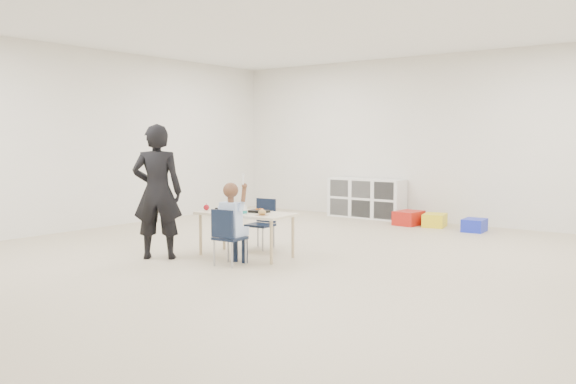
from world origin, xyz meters
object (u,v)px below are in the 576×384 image
Objects in this scene: child at (230,221)px; cubby_shelf at (366,198)px; chair_near at (230,237)px; adult at (157,192)px; table at (246,234)px.

cubby_shelf is at bearing 95.73° from child.
child is (0.00, 0.00, 0.18)m from chair_near.
child is at bearing 0.00° from chair_near.
child reaches higher than cubby_shelf.
child is at bearing 155.40° from adult.
child is at bearing -73.56° from table.
child is 0.71× the size of cubby_shelf.
table is at bearing -174.05° from adult.
child reaches higher than chair_near.
cubby_shelf is 0.89× the size of adult.
cubby_shelf is at bearing 95.73° from chair_near.
adult is (-0.10, -4.71, 0.44)m from cubby_shelf.
cubby_shelf reaches higher than table.
child is at bearing -79.54° from cubby_shelf.
cubby_shelf is 4.73m from adult.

